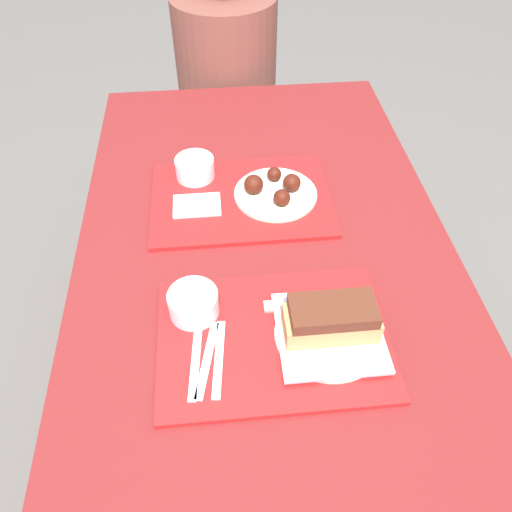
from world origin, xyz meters
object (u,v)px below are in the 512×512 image
object	(u,v)px
person_seated_across	(226,64)
wings_plate_far	(275,190)
brisket_sandwich_plate	(330,325)
tray_near	(273,339)
bowl_coleslaw_far	(195,167)
tray_far	(241,199)
bowl_coleslaw_near	(193,302)

from	to	relation	value
person_seated_across	wings_plate_far	bearing A→B (deg)	-84.32
brisket_sandwich_plate	wings_plate_far	size ratio (longest dim) A/B	1.01
tray_near	wings_plate_far	world-z (taller)	wings_plate_far
tray_near	wings_plate_far	size ratio (longest dim) A/B	2.14
brisket_sandwich_plate	bowl_coleslaw_far	bearing A→B (deg)	115.34
tray_far	person_seated_across	bearing A→B (deg)	89.60
bowl_coleslaw_far	wings_plate_far	distance (m)	0.22
bowl_coleslaw_far	tray_near	bearing A→B (deg)	-74.67
bowl_coleslaw_far	wings_plate_far	size ratio (longest dim) A/B	0.48
brisket_sandwich_plate	person_seated_across	size ratio (longest dim) A/B	0.30
wings_plate_far	tray_near	bearing A→B (deg)	-97.27
tray_near	person_seated_across	bearing A→B (deg)	91.17
bowl_coleslaw_near	brisket_sandwich_plate	world-z (taller)	brisket_sandwich_plate
brisket_sandwich_plate	bowl_coleslaw_far	world-z (taller)	brisket_sandwich_plate
tray_near	bowl_coleslaw_near	distance (m)	0.18
tray_far	bowl_coleslaw_far	bearing A→B (deg)	139.03
bowl_coleslaw_far	wings_plate_far	world-z (taller)	wings_plate_far
bowl_coleslaw_near	wings_plate_far	bearing A→B (deg)	59.50
tray_near	brisket_sandwich_plate	bearing A→B (deg)	-3.79
tray_far	wings_plate_far	size ratio (longest dim) A/B	2.14
bowl_coleslaw_near	brisket_sandwich_plate	distance (m)	0.28
tray_far	person_seated_across	xyz separation A→B (m)	(0.01, 0.81, -0.03)
bowl_coleslaw_near	brisket_sandwich_plate	size ratio (longest dim) A/B	0.48
tray_near	bowl_coleslaw_far	bearing A→B (deg)	105.33
wings_plate_far	person_seated_across	xyz separation A→B (m)	(-0.08, 0.81, -0.05)
brisket_sandwich_plate	person_seated_across	distance (m)	1.26
tray_near	bowl_coleslaw_far	distance (m)	0.55
tray_near	tray_far	distance (m)	0.43
wings_plate_far	brisket_sandwich_plate	bearing A→B (deg)	-83.00
tray_near	brisket_sandwich_plate	distance (m)	0.12
wings_plate_far	person_seated_across	distance (m)	0.82
bowl_coleslaw_far	person_seated_across	bearing A→B (deg)	80.44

